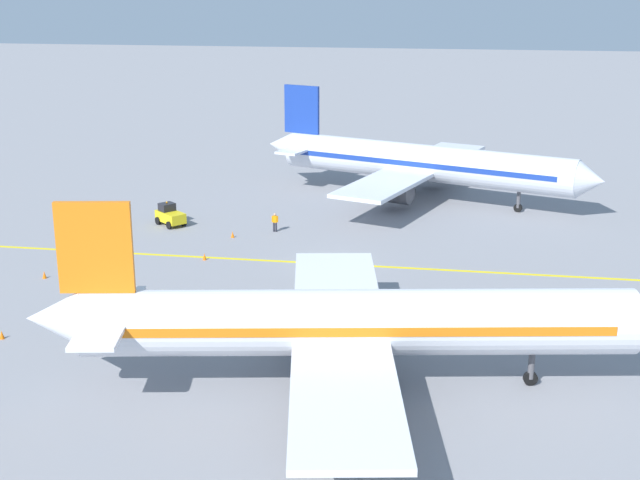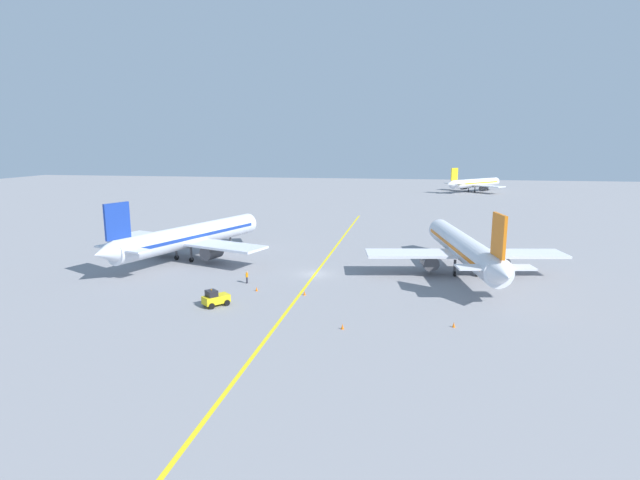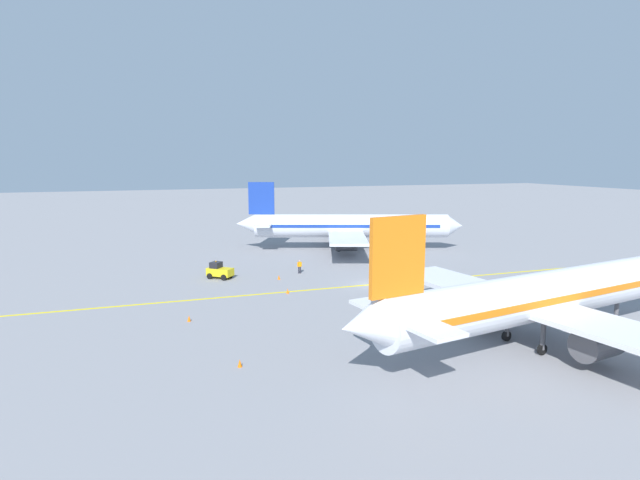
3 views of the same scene
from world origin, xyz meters
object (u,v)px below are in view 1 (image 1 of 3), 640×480
Objects in this scene: baggage_tug_white at (170,215)px; traffic_cone_by_wingtip at (2,335)px; airplane_adjacent_stand at (351,324)px; traffic_cone_far_edge at (233,234)px; airplane_at_gate at (421,163)px; traffic_cone_near_nose at (44,275)px; ground_crew_worker at (275,222)px; traffic_cone_mid_apron at (204,257)px.

traffic_cone_by_wingtip is at bearing -5.24° from baggage_tug_white.
airplane_adjacent_stand is 30.21m from traffic_cone_far_edge.
traffic_cone_far_edge is (2.97, 6.52, -0.63)m from baggage_tug_white.
airplane_at_gate reaches higher than traffic_cone_near_nose.
traffic_cone_by_wingtip is at bearing -31.80° from airplane_at_gate.
airplane_at_gate is 20.49× the size of ground_crew_worker.
ground_crew_worker is at bearing -42.22° from airplane_at_gate.
airplane_at_gate is 0.97× the size of airplane_adjacent_stand.
traffic_cone_mid_apron is at bearing -36.16° from airplane_at_gate.
airplane_at_gate is at bearing 120.13° from baggage_tug_white.
traffic_cone_near_nose is (14.75, -14.64, -0.63)m from ground_crew_worker.
airplane_at_gate and airplane_adjacent_stand have the same top height.
baggage_tug_white is 11.01m from traffic_cone_mid_apron.
baggage_tug_white is (-29.85, -19.89, -2.81)m from airplane_adjacent_stand.
airplane_at_gate is 27.54m from traffic_cone_mid_apron.
airplane_adjacent_stand reaches higher than baggage_tug_white.
airplane_adjacent_stand is 64.48× the size of traffic_cone_mid_apron.
airplane_adjacent_stand is (42.57, -2.03, 0.00)m from airplane_at_gate.
traffic_cone_mid_apron is 1.00× the size of traffic_cone_by_wingtip.
ground_crew_worker is at bearing 155.36° from traffic_cone_mid_apron.
baggage_tug_white reaches higher than traffic_cone_near_nose.
traffic_cone_far_edge is (-26.88, -13.37, -3.43)m from airplane_adjacent_stand.
airplane_at_gate is 25.50m from baggage_tug_white.
traffic_cone_near_nose is 16.85m from traffic_cone_far_edge.
traffic_cone_mid_apron is 1.00× the size of traffic_cone_far_edge.
airplane_adjacent_stand is at bearing 59.72° from traffic_cone_near_nose.
ground_crew_worker is 3.05× the size of traffic_cone_far_edge.
airplane_adjacent_stand is at bearing 33.68° from baggage_tug_white.
traffic_cone_mid_apron is (22.06, -16.12, -3.43)m from airplane_at_gate.
airplane_at_gate is 38.98m from traffic_cone_near_nose.
airplane_at_gate is at bearing 136.40° from traffic_cone_near_nose.
ground_crew_worker reaches higher than traffic_cone_by_wingtip.
ground_crew_worker is 3.05× the size of traffic_cone_by_wingtip.
traffic_cone_by_wingtip is (26.57, -2.44, -0.63)m from baggage_tug_white.
airplane_at_gate is at bearing 143.84° from traffic_cone_mid_apron.
traffic_cone_mid_apron is (-20.51, -14.08, -3.43)m from airplane_adjacent_stand.
airplane_at_gate is at bearing 135.54° from traffic_cone_far_edge.
traffic_cone_near_nose is (28.12, -26.78, -3.43)m from airplane_at_gate.
traffic_cone_near_nose and traffic_cone_by_wingtip have the same top height.
baggage_tug_white reaches higher than ground_crew_worker.
baggage_tug_white is at bearing 174.76° from traffic_cone_by_wingtip.
traffic_cone_by_wingtip is (39.29, -24.36, -3.43)m from airplane_at_gate.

